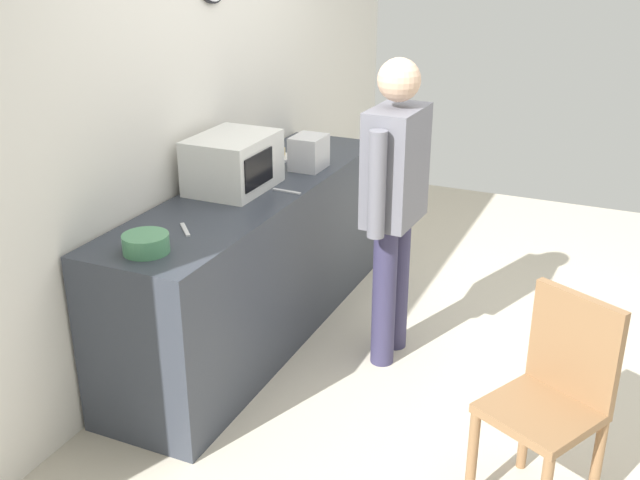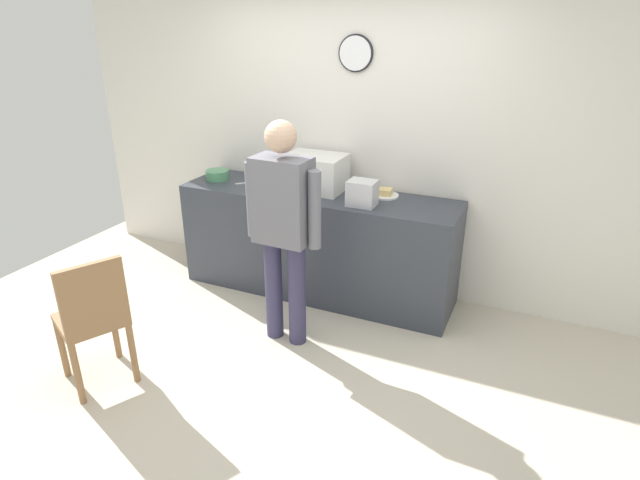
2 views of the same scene
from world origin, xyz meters
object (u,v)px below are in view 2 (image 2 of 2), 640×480
salad_bowl (217,175)px  spoon_utensil (245,183)px  person_standing (283,220)px  fork_utensil (307,200)px  toaster (362,193)px  sandwich_plate (385,194)px  microwave (315,172)px  wooden_chair (93,317)px

salad_bowl → spoon_utensil: 0.30m
spoon_utensil → person_standing: bearing=-44.3°
fork_utensil → toaster: bearing=9.2°
fork_utensil → person_standing: person_standing is taller
sandwich_plate → person_standing: size_ratio=0.14×
microwave → spoon_utensil: bearing=-171.1°
fork_utensil → person_standing: bearing=-80.9°
spoon_utensil → wooden_chair: size_ratio=0.18×
microwave → spoon_utensil: (-0.64, -0.10, -0.15)m
microwave → fork_utensil: size_ratio=2.94×
fork_utensil → salad_bowl: bearing=168.5°
fork_utensil → spoon_utensil: bearing=164.8°
toaster → spoon_utensil: (-1.15, 0.12, -0.10)m
wooden_chair → spoon_utensil: bearing=87.9°
toaster → wooden_chair: 2.11m
fork_utensil → person_standing: (0.09, -0.59, 0.05)m
microwave → salad_bowl: size_ratio=2.38×
fork_utensil → wooden_chair: bearing=-116.0°
salad_bowl → person_standing: size_ratio=0.13×
sandwich_plate → salad_bowl: bearing=-174.2°
toaster → spoon_utensil: size_ratio=1.29×
salad_bowl → person_standing: (1.09, -0.79, 0.01)m
sandwich_plate → person_standing: 1.05m
person_standing → wooden_chair: 1.39m
toaster → person_standing: person_standing is taller
person_standing → spoon_utensil: bearing=135.7°
sandwich_plate → spoon_utensil: sandwich_plate is taller
fork_utensil → wooden_chair: wooden_chair is taller
salad_bowl → spoon_utensil: salad_bowl is taller
fork_utensil → wooden_chair: 1.81m
fork_utensil → microwave: bearing=102.3°
sandwich_plate → fork_utensil: bearing=-146.5°
sandwich_plate → salad_bowl: size_ratio=1.10×
sandwich_plate → wooden_chair: sandwich_plate is taller
spoon_utensil → microwave: bearing=8.9°
toaster → spoon_utensil: bearing=174.1°
toaster → fork_utensil: toaster is taller
salad_bowl → fork_utensil: (1.00, -0.20, -0.04)m
microwave → toaster: microwave is taller
wooden_chair → microwave: bearing=69.3°
wooden_chair → sandwich_plate: bearing=55.9°
person_standing → salad_bowl: bearing=144.1°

